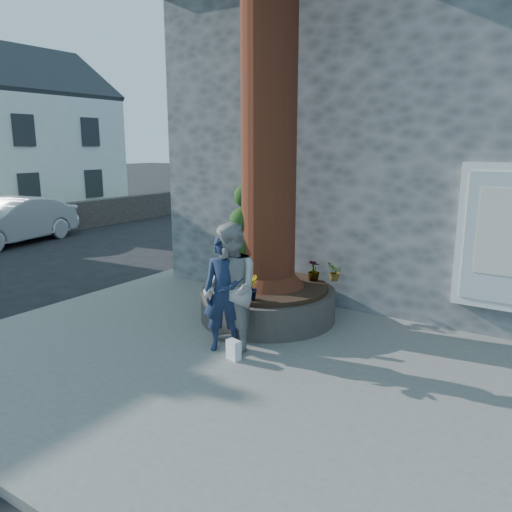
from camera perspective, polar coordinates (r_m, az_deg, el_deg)
The scene contains 15 objects.
ground at distance 7.77m, azimuth -11.81°, elevation -10.83°, with size 120.00×120.00×0.00m, color black.
pavement at distance 7.60m, azimuth 1.84°, elevation -10.61°, with size 9.00×8.00×0.12m, color slate.
yellow_line at distance 10.59m, azimuth -19.72°, elevation -4.93°, with size 0.10×30.00×0.01m, color yellow.
stone_shop at distance 12.44m, azimuth 21.65°, elevation 12.20°, with size 10.30×8.30×6.30m.
planter at distance 8.62m, azimuth 1.37°, elevation -5.26°, with size 2.30×2.30×0.60m.
cottage_far at distance 25.24m, azimuth -26.40°, elevation 12.97°, with size 7.30×7.40×8.75m.
man at distance 7.18m, azimuth -3.58°, elevation -4.28°, with size 0.62×0.41×1.71m, color #15213B.
woman at distance 7.12m, azimuth -2.96°, elevation -3.73°, with size 0.91×0.71×1.87m, color #A29F9C.
shopping_bag at distance 7.08m, azimuth -2.58°, elevation -10.66°, with size 0.20×0.12×0.28m, color white.
car_silver at distance 17.44m, azimuth -26.23°, elevation 3.59°, with size 1.53×4.38×1.44m, color #A7ABAF.
a_board_sign at distance 17.79m, azimuth -26.34°, elevation 3.01°, with size 0.55×0.36×1.00m, color #0F371F.
plant_a at distance 7.72m, azimuth -1.02°, elevation -3.68°, with size 0.18×0.12×0.34m, color gray.
plant_b at distance 7.67m, azimuth -0.48°, elevation -3.63°, with size 0.21×0.20×0.38m, color gray.
plant_c at distance 8.79m, azimuth 6.61°, elevation -1.63°, with size 0.21×0.21×0.38m, color gray.
plant_d at distance 8.83m, azimuth 9.02°, elevation -1.81°, with size 0.29×0.26×0.32m, color gray.
Camera 1 is at (5.15, -4.96, 3.05)m, focal length 35.00 mm.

